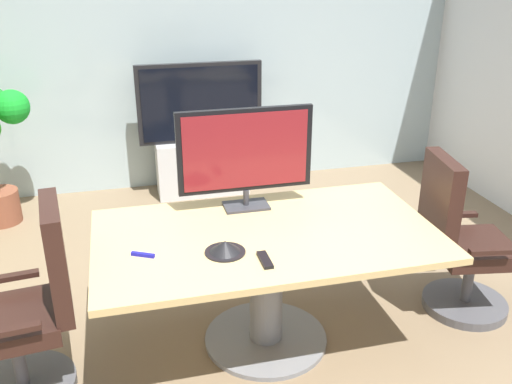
# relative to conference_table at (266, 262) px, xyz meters

# --- Properties ---
(ground_plane) EXTENTS (6.78, 6.78, 0.00)m
(ground_plane) POSITION_rel_conference_table_xyz_m (0.10, -0.06, -0.56)
(ground_plane) COLOR #7A664C
(wall_back_glass_partition) EXTENTS (5.30, 0.10, 2.74)m
(wall_back_glass_partition) POSITION_rel_conference_table_xyz_m (0.10, 2.83, 0.81)
(wall_back_glass_partition) COLOR #9EB2B7
(wall_back_glass_partition) RESTS_ON ground
(conference_table) EXTENTS (1.96, 1.11, 0.76)m
(conference_table) POSITION_rel_conference_table_xyz_m (0.00, 0.00, 0.00)
(conference_table) COLOR tan
(conference_table) RESTS_ON ground
(office_chair_left) EXTENTS (0.62, 0.60, 1.09)m
(office_chair_left) POSITION_rel_conference_table_xyz_m (-1.31, -0.09, -0.10)
(office_chair_left) COLOR #4C4C51
(office_chair_left) RESTS_ON ground
(office_chair_right) EXTENTS (0.63, 0.61, 1.09)m
(office_chair_right) POSITION_rel_conference_table_xyz_m (1.32, 0.03, -0.10)
(office_chair_right) COLOR #4C4C51
(office_chair_right) RESTS_ON ground
(tv_monitor) EXTENTS (0.84, 0.18, 0.64)m
(tv_monitor) POSITION_rel_conference_table_xyz_m (-0.03, 0.38, 0.55)
(tv_monitor) COLOR #333338
(tv_monitor) RESTS_ON conference_table
(wall_display_unit) EXTENTS (1.20, 0.36, 1.31)m
(wall_display_unit) POSITION_rel_conference_table_xyz_m (0.01, 2.47, -0.12)
(wall_display_unit) COLOR #B7BABC
(wall_display_unit) RESTS_ON ground
(conference_phone) EXTENTS (0.22, 0.22, 0.07)m
(conference_phone) POSITION_rel_conference_table_xyz_m (-0.28, -0.18, 0.23)
(conference_phone) COLOR black
(conference_phone) RESTS_ON conference_table
(remote_control) EXTENTS (0.05, 0.17, 0.02)m
(remote_control) POSITION_rel_conference_table_xyz_m (-0.10, -0.32, 0.20)
(remote_control) COLOR black
(remote_control) RESTS_ON conference_table
(whiteboard_marker) EXTENTS (0.12, 0.08, 0.02)m
(whiteboard_marker) POSITION_rel_conference_table_xyz_m (-0.71, -0.11, 0.21)
(whiteboard_marker) COLOR #1919A5
(whiteboard_marker) RESTS_ON conference_table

